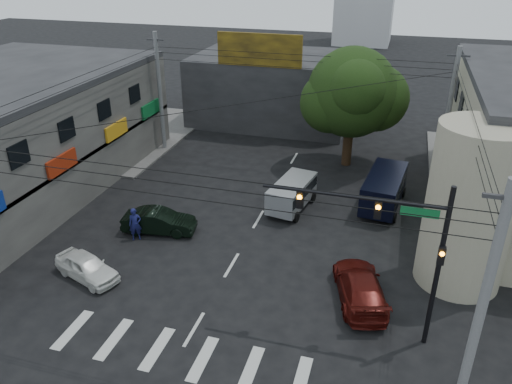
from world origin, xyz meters
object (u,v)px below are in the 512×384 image
at_px(utility_pole_far_left, 160,93).
at_px(traffic_officer, 135,224).
at_px(street_tree, 352,93).
at_px(maroon_sedan, 360,287).
at_px(dark_sedan, 159,221).
at_px(silver_minivan, 292,195).
at_px(utility_pole_near_right, 480,313).
at_px(navy_van, 384,191).
at_px(traffic_gantry, 397,237).
at_px(white_compact, 87,267).
at_px(utility_pole_far_right, 448,117).

height_order(utility_pole_far_left, traffic_officer, utility_pole_far_left).
distance_m(street_tree, maroon_sedan, 16.83).
distance_m(dark_sedan, traffic_officer, 1.43).
height_order(utility_pole_far_left, silver_minivan, utility_pole_far_left).
distance_m(utility_pole_near_right, maroon_sedan, 7.83).
bearing_deg(navy_van, utility_pole_near_right, -160.73).
bearing_deg(traffic_gantry, white_compact, 179.98).
height_order(maroon_sedan, navy_van, navy_van).
xyz_separation_m(traffic_gantry, traffic_officer, (-13.77, 3.94, -3.88)).
height_order(utility_pole_near_right, white_compact, utility_pole_near_right).
bearing_deg(silver_minivan, utility_pole_far_right, -41.98).
distance_m(white_compact, traffic_officer, 3.99).
xyz_separation_m(white_compact, traffic_officer, (0.55, 3.93, 0.32)).
bearing_deg(traffic_gantry, silver_minivan, 122.03).
bearing_deg(traffic_gantry, dark_sedan, 158.68).
height_order(street_tree, dark_sedan, street_tree).
bearing_deg(utility_pole_far_left, white_compact, -76.76).
height_order(white_compact, maroon_sedan, maroon_sedan).
distance_m(traffic_gantry, dark_sedan, 14.43).
relative_size(silver_minivan, traffic_officer, 2.36).
height_order(street_tree, silver_minivan, street_tree).
bearing_deg(utility_pole_far_right, white_compact, -135.00).
bearing_deg(utility_pole_far_left, traffic_gantry, -42.86).
relative_size(utility_pole_near_right, silver_minivan, 2.06).
height_order(maroon_sedan, traffic_officer, traffic_officer).
relative_size(white_compact, silver_minivan, 0.89).
xyz_separation_m(street_tree, silver_minivan, (-2.40, -8.06, -4.56)).
relative_size(traffic_gantry, navy_van, 1.29).
relative_size(dark_sedan, silver_minivan, 0.97).
distance_m(white_compact, maroon_sedan, 13.26).
bearing_deg(navy_van, maroon_sedan, -176.03).
height_order(traffic_gantry, utility_pole_far_left, utility_pole_far_left).
bearing_deg(utility_pole_near_right, white_compact, 168.37).
bearing_deg(traffic_officer, silver_minivan, 5.92).
height_order(utility_pole_near_right, maroon_sedan, utility_pole_near_right).
height_order(street_tree, traffic_officer, street_tree).
distance_m(white_compact, navy_van, 18.03).
distance_m(silver_minivan, traffic_officer, 9.65).
height_order(traffic_gantry, white_compact, traffic_gantry).
bearing_deg(dark_sedan, white_compact, 154.27).
relative_size(maroon_sedan, navy_van, 0.95).
bearing_deg(maroon_sedan, white_compact, -7.05).
bearing_deg(white_compact, street_tree, -10.47).
bearing_deg(street_tree, dark_sedan, -124.90).
bearing_deg(traffic_gantry, traffic_officer, 164.04).
bearing_deg(utility_pole_far_left, maroon_sedan, -41.13).
bearing_deg(navy_van, traffic_officer, 128.08).
distance_m(dark_sedan, navy_van, 13.92).
xyz_separation_m(dark_sedan, traffic_officer, (-0.89, -1.09, 0.26)).
distance_m(utility_pole_near_right, traffic_officer, 18.41).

